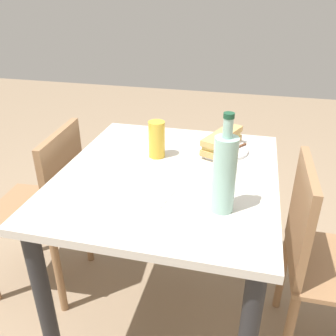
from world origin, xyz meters
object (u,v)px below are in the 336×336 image
object	(u,v)px
baguette_sandwich_near	(222,140)
knife_near	(234,149)
chair_far	(321,255)
plate_near	(221,149)
chair_near	(48,203)
beer_glass	(157,139)
water_bottle	(224,173)
dining_table	(168,203)

from	to	relation	value
baguette_sandwich_near	knife_near	bearing A→B (deg)	79.44
chair_far	plate_near	bearing A→B (deg)	-120.46
chair_near	plate_near	bearing A→B (deg)	102.17
chair_far	baguette_sandwich_near	size ratio (longest dim) A/B	3.28
chair_near	chair_far	bearing A→B (deg)	86.05
baguette_sandwich_near	beer_glass	xyz separation A→B (m)	(0.12, -0.26, 0.03)
plate_near	beer_glass	bearing A→B (deg)	-64.93
baguette_sandwich_near	knife_near	world-z (taller)	baguette_sandwich_near
water_bottle	beer_glass	size ratio (longest dim) A/B	2.12
dining_table	chair_far	bearing A→B (deg)	89.89
chair_far	chair_near	size ratio (longest dim) A/B	1.00
plate_near	beer_glass	xyz separation A→B (m)	(0.12, -0.26, 0.07)
plate_near	beer_glass	world-z (taller)	beer_glass
water_bottle	beer_glass	bearing A→B (deg)	-137.51
chair_far	water_bottle	distance (m)	0.60
dining_table	beer_glass	xyz separation A→B (m)	(-0.13, -0.08, 0.21)
plate_near	baguette_sandwich_near	size ratio (longest dim) A/B	0.88
chair_near	knife_near	size ratio (longest dim) A/B	5.59
plate_near	chair_far	bearing A→B (deg)	59.54
plate_near	baguette_sandwich_near	world-z (taller)	baguette_sandwich_near
chair_near	water_bottle	world-z (taller)	water_bottle
dining_table	baguette_sandwich_near	bearing A→B (deg)	144.91
plate_near	knife_near	size ratio (longest dim) A/B	1.50
water_bottle	beer_glass	xyz separation A→B (m)	(-0.33, -0.31, -0.06)
beer_glass	plate_near	bearing A→B (deg)	115.07
dining_table	knife_near	size ratio (longest dim) A/B	6.06
plate_near	water_bottle	size ratio (longest dim) A/B	0.71
plate_near	knife_near	world-z (taller)	knife_near
chair_far	water_bottle	xyz separation A→B (m)	(0.20, -0.38, 0.42)
dining_table	beer_glass	world-z (taller)	beer_glass
dining_table	plate_near	distance (m)	0.34
plate_near	water_bottle	distance (m)	0.47
chair_near	baguette_sandwich_near	distance (m)	0.87
chair_near	knife_near	distance (m)	0.91
water_bottle	baguette_sandwich_near	bearing A→B (deg)	-173.78
baguette_sandwich_near	beer_glass	bearing A→B (deg)	-64.93
baguette_sandwich_near	beer_glass	distance (m)	0.29
dining_table	chair_near	bearing A→B (deg)	-97.75
plate_near	beer_glass	size ratio (longest dim) A/B	1.50
chair_far	plate_near	distance (m)	0.58
baguette_sandwich_near	water_bottle	bearing A→B (deg)	6.22
plate_near	water_bottle	bearing A→B (deg)	6.22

